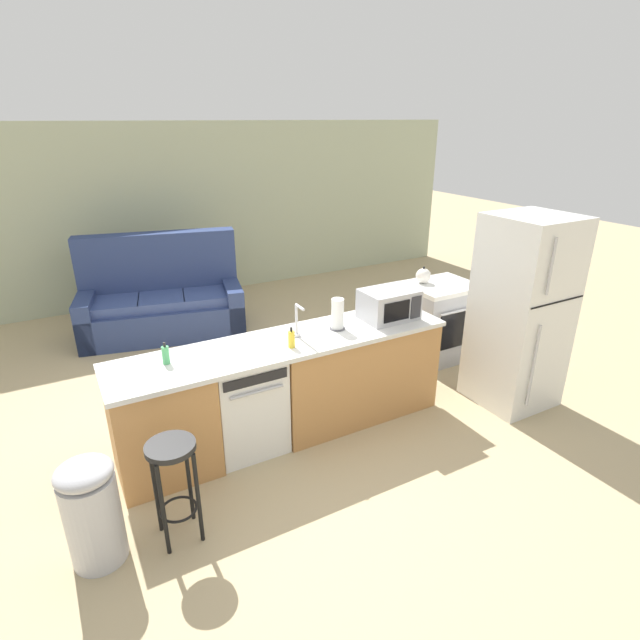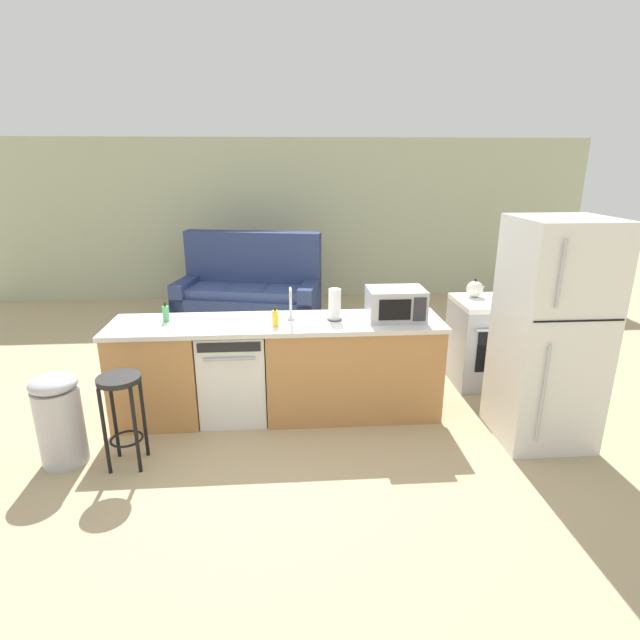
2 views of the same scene
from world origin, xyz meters
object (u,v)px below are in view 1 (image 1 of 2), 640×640
stove_range (438,321)px  trash_bin (92,511)px  refrigerator (521,313)px  paper_towel_roll (338,314)px  dish_soap_bottle (166,355)px  soap_bottle (291,339)px  microwave (389,304)px  kettle (423,276)px  couch (163,303)px  dishwasher (245,402)px  bar_stool (173,471)px

stove_range → trash_bin: size_ratio=1.22×
refrigerator → paper_towel_roll: refrigerator is taller
dish_soap_bottle → stove_range: bearing=8.6°
soap_bottle → trash_bin: bearing=-161.9°
microwave → kettle: size_ratio=2.44×
stove_range → dish_soap_bottle: dish_soap_bottle is taller
soap_bottle → couch: size_ratio=0.08×
couch → soap_bottle: bearing=-82.1°
dishwasher → soap_bottle: soap_bottle is taller
stove_range → microwave: microwave is taller
stove_range → bar_stool: 3.60m
dish_soap_bottle → kettle: bearing=11.4°
stove_range → microwave: bearing=-154.4°
kettle → couch: 3.36m
paper_towel_roll → bar_stool: paper_towel_roll is taller
stove_range → couch: (-2.63, 2.34, -0.06)m
soap_bottle → bar_stool: bearing=-152.2°
bar_stool → dishwasher: bearing=44.1°
dishwasher → trash_bin: 1.43m
stove_range → trash_bin: 4.06m
kettle → couch: (-2.47, 2.21, -0.59)m
paper_towel_roll → bar_stool: bearing=-155.7°
trash_bin → dishwasher: bearing=27.9°
trash_bin → soap_bottle: bearing=18.1°
dishwasher → microwave: (1.45, -0.00, 0.62)m
soap_bottle → couch: 3.10m
microwave → soap_bottle: size_ratio=2.84×
kettle → trash_bin: bearing=-160.0°
stove_range → paper_towel_roll: size_ratio=3.19×
bar_stool → couch: bearing=78.6°
trash_bin → refrigerator: bearing=1.8°
dishwasher → refrigerator: refrigerator is taller
bar_stool → microwave: bearing=18.4°
microwave → soap_bottle: 1.08m
refrigerator → microwave: refrigerator is taller
paper_towel_roll → dish_soap_bottle: size_ratio=1.60×
kettle → bar_stool: 3.53m
paper_towel_roll → trash_bin: bearing=-162.5°
microwave → couch: (-1.49, 2.89, -0.65)m
paper_towel_roll → kettle: 1.66m
bar_stool → trash_bin: 0.53m
paper_towel_roll → microwave: bearing=-1.7°
stove_range → dishwasher: bearing=-168.1°
refrigerator → bar_stool: bearing=-176.8°
dish_soap_bottle → bar_stool: bearing=-103.0°
paper_towel_roll → soap_bottle: 0.55m
paper_towel_roll → trash_bin: 2.38m
bar_stool → couch: couch is taller
microwave → bar_stool: microwave is taller
trash_bin → couch: (1.23, 3.56, 0.02)m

